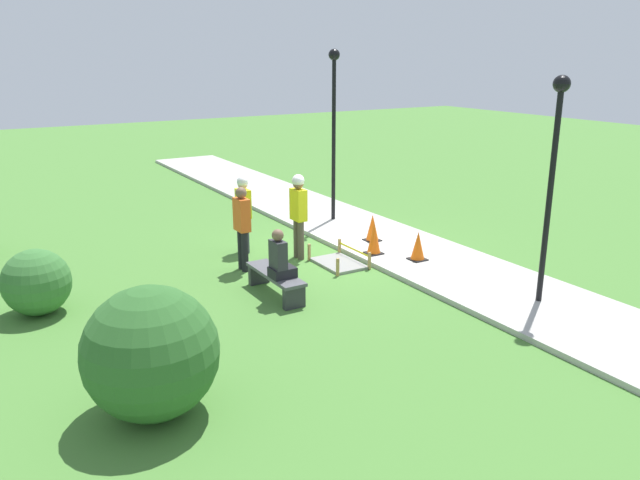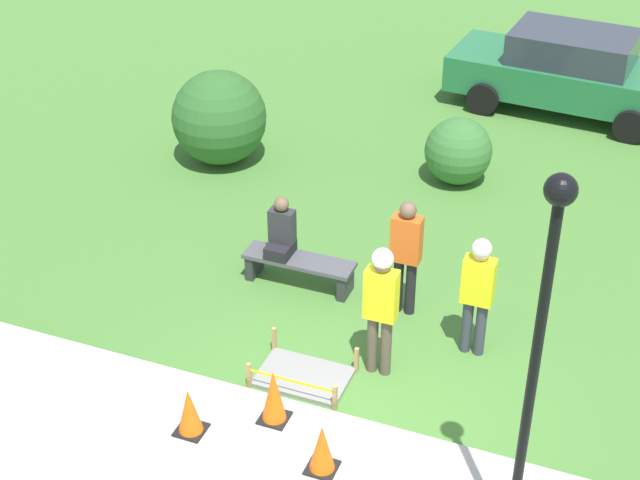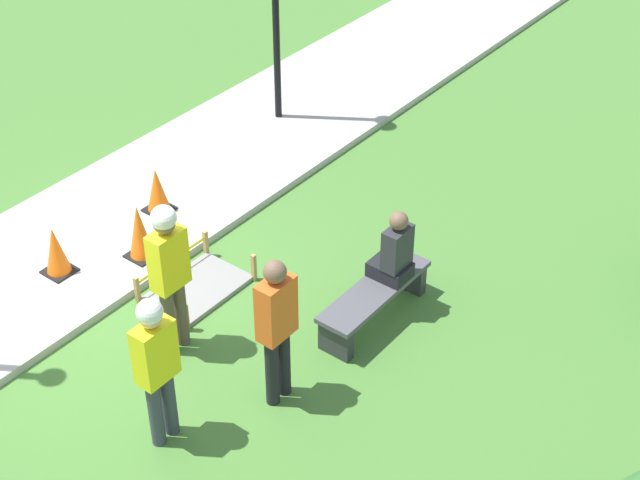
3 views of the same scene
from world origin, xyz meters
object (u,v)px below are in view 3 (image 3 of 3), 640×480
worker_assistant (169,266)px  traffic_cone_sidewalk_edge (56,251)px  bystander_in_orange_shirt (276,324)px  park_bench (374,298)px  person_seated_on_bench (395,253)px  worker_supervisor (156,360)px  traffic_cone_near_patch (157,190)px  traffic_cone_far_patch (139,232)px

worker_assistant → traffic_cone_sidewalk_edge: bearing=-90.2°
bystander_in_orange_shirt → park_bench: bearing=177.5°
person_seated_on_bench → bystander_in_orange_shirt: size_ratio=0.52×
worker_assistant → worker_supervisor: bearing=39.4°
traffic_cone_near_patch → person_seated_on_bench: size_ratio=0.68×
traffic_cone_far_patch → traffic_cone_sidewalk_edge: (0.82, -0.54, -0.05)m
traffic_cone_near_patch → traffic_cone_far_patch: size_ratio=0.85×
traffic_cone_near_patch → bystander_in_orange_shirt: bystander_in_orange_shirt is taller
traffic_cone_near_patch → park_bench: bearing=90.6°
worker_supervisor → worker_assistant: 1.30m
park_bench → person_seated_on_bench: 0.56m
worker_assistant → bystander_in_orange_shirt: bearing=93.9°
traffic_cone_sidewalk_edge → person_seated_on_bench: (-1.95, 3.40, 0.38)m
person_seated_on_bench → worker_assistant: bearing=-36.8°
traffic_cone_near_patch → worker_supervisor: (2.64, 2.76, 0.62)m
person_seated_on_bench → bystander_in_orange_shirt: (1.87, -0.12, 0.19)m
traffic_cone_near_patch → traffic_cone_sidewalk_edge: 1.64m
person_seated_on_bench → traffic_cone_near_patch: bearing=-84.7°
traffic_cone_far_patch → worker_supervisor: worker_supervisor is taller
traffic_cone_near_patch → park_bench: size_ratio=0.38×
traffic_cone_sidewalk_edge → person_seated_on_bench: person_seated_on_bench is taller
traffic_cone_near_patch → person_seated_on_bench: 3.44m
traffic_cone_sidewalk_edge → worker_supervisor: 3.00m
park_bench → worker_supervisor: worker_supervisor is taller
park_bench → bystander_in_orange_shirt: (1.58, -0.07, 0.67)m
traffic_cone_sidewalk_edge → worker_assistant: 2.06m
worker_supervisor → worker_assistant: bearing=-140.6°
traffic_cone_near_patch → worker_assistant: worker_assistant is taller
traffic_cone_sidewalk_edge → worker_supervisor: size_ratio=0.36×
bystander_in_orange_shirt → worker_assistant: bearing=-86.1°
person_seated_on_bench → worker_assistant: size_ratio=0.48×
traffic_cone_far_patch → traffic_cone_sidewalk_edge: bearing=-33.6°
worker_supervisor → bystander_in_orange_shirt: (-1.10, 0.52, -0.04)m
traffic_cone_far_patch → bystander_in_orange_shirt: 2.89m
worker_assistant → bystander_in_orange_shirt: 1.36m
park_bench → worker_assistant: worker_assistant is taller
traffic_cone_near_patch → park_bench: (-0.03, 3.35, -0.09)m
traffic_cone_far_patch → traffic_cone_sidewalk_edge: 0.98m
traffic_cone_near_patch → worker_assistant: bearing=49.7°
traffic_cone_near_patch → traffic_cone_sidewalk_edge: (1.64, -0.00, 0.01)m
traffic_cone_sidewalk_edge → worker_assistant: bearing=89.8°
traffic_cone_sidewalk_edge → person_seated_on_bench: bearing=119.8°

